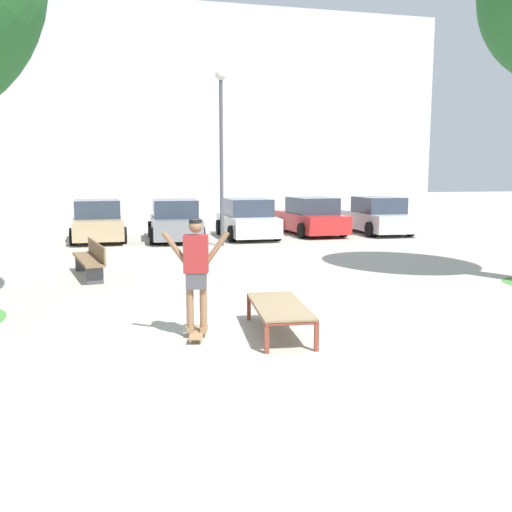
{
  "coord_description": "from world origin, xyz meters",
  "views": [
    {
      "loc": [
        -3.14,
        -8.02,
        2.45
      ],
      "look_at": [
        -0.77,
        1.61,
        1.0
      ],
      "focal_mm": 39.74,
      "sensor_mm": 36.0,
      "label": 1
    }
  ],
  "objects_px": {
    "car_red": "(311,217)",
    "car_tan": "(98,222)",
    "park_bench": "(91,258)",
    "skateboard": "(197,333)",
    "light_post": "(221,132)",
    "skate_box": "(279,308)",
    "car_white": "(247,220)",
    "car_silver": "(377,217)",
    "skater": "(196,267)",
    "car_grey": "(175,221)"
  },
  "relations": [
    {
      "from": "car_tan",
      "to": "car_white",
      "type": "xyz_separation_m",
      "value": [
        5.55,
        -0.43,
        0.0
      ]
    },
    {
      "from": "park_bench",
      "to": "car_red",
      "type": "bearing_deg",
      "value": 43.39
    },
    {
      "from": "car_tan",
      "to": "skateboard",
      "type": "bearing_deg",
      "value": -82.34
    },
    {
      "from": "skateboard",
      "to": "car_tan",
      "type": "distance_m",
      "value": 13.48
    },
    {
      "from": "skater",
      "to": "car_red",
      "type": "distance_m",
      "value": 14.97
    },
    {
      "from": "car_tan",
      "to": "light_post",
      "type": "distance_m",
      "value": 5.83
    },
    {
      "from": "park_bench",
      "to": "car_tan",
      "type": "bearing_deg",
      "value": 90.3
    },
    {
      "from": "car_grey",
      "to": "skater",
      "type": "bearing_deg",
      "value": -94.34
    },
    {
      "from": "skate_box",
      "to": "light_post",
      "type": "height_order",
      "value": "light_post"
    },
    {
      "from": "skate_box",
      "to": "car_tan",
      "type": "distance_m",
      "value": 13.79
    },
    {
      "from": "car_silver",
      "to": "light_post",
      "type": "xyz_separation_m",
      "value": [
        -6.93,
        -2.46,
        3.13
      ]
    },
    {
      "from": "park_bench",
      "to": "car_silver",
      "type": "bearing_deg",
      "value": 34.31
    },
    {
      "from": "skateboard",
      "to": "car_red",
      "type": "relative_size",
      "value": 0.19
    },
    {
      "from": "car_tan",
      "to": "park_bench",
      "type": "relative_size",
      "value": 1.74
    },
    {
      "from": "skateboard",
      "to": "skater",
      "type": "bearing_deg",
      "value": 77.64
    },
    {
      "from": "skateboard",
      "to": "car_red",
      "type": "xyz_separation_m",
      "value": [
        6.53,
        13.47,
        0.61
      ]
    },
    {
      "from": "skater",
      "to": "park_bench",
      "type": "bearing_deg",
      "value": 107.3
    },
    {
      "from": "car_white",
      "to": "car_red",
      "type": "xyz_separation_m",
      "value": [
        2.78,
        0.55,
        0.0
      ]
    },
    {
      "from": "car_tan",
      "to": "car_silver",
      "type": "xyz_separation_m",
      "value": [
        11.09,
        -0.17,
        0.0
      ]
    },
    {
      "from": "car_grey",
      "to": "light_post",
      "type": "height_order",
      "value": "light_post"
    },
    {
      "from": "park_bench",
      "to": "skater",
      "type": "bearing_deg",
      "value": -72.7
    },
    {
      "from": "skate_box",
      "to": "skater",
      "type": "bearing_deg",
      "value": 175.42
    },
    {
      "from": "car_grey",
      "to": "car_white",
      "type": "bearing_deg",
      "value": 1.49
    },
    {
      "from": "skater",
      "to": "car_grey",
      "type": "height_order",
      "value": "skater"
    },
    {
      "from": "car_white",
      "to": "car_grey",
      "type": "bearing_deg",
      "value": -178.51
    },
    {
      "from": "car_silver",
      "to": "light_post",
      "type": "distance_m",
      "value": 8.0
    },
    {
      "from": "car_grey",
      "to": "car_silver",
      "type": "xyz_separation_m",
      "value": [
        8.32,
        0.34,
        0.0
      ]
    },
    {
      "from": "skateboard",
      "to": "car_silver",
      "type": "relative_size",
      "value": 0.19
    },
    {
      "from": "car_silver",
      "to": "light_post",
      "type": "bearing_deg",
      "value": -160.44
    },
    {
      "from": "car_tan",
      "to": "car_silver",
      "type": "height_order",
      "value": "same"
    },
    {
      "from": "skater",
      "to": "car_tan",
      "type": "height_order",
      "value": "skater"
    },
    {
      "from": "car_red",
      "to": "skate_box",
      "type": "bearing_deg",
      "value": -111.22
    },
    {
      "from": "car_grey",
      "to": "skateboard",
      "type": "bearing_deg",
      "value": -94.34
    },
    {
      "from": "car_tan",
      "to": "car_silver",
      "type": "relative_size",
      "value": 1.0
    },
    {
      "from": "car_white",
      "to": "car_silver",
      "type": "distance_m",
      "value": 5.55
    },
    {
      "from": "skate_box",
      "to": "car_white",
      "type": "height_order",
      "value": "car_white"
    },
    {
      "from": "skate_box",
      "to": "light_post",
      "type": "xyz_separation_m",
      "value": [
        1.1,
        10.81,
        3.41
      ]
    },
    {
      "from": "skate_box",
      "to": "light_post",
      "type": "bearing_deg",
      "value": 84.18
    },
    {
      "from": "skateboard",
      "to": "light_post",
      "type": "xyz_separation_m",
      "value": [
        2.36,
        10.72,
        3.75
      ]
    },
    {
      "from": "skater",
      "to": "car_silver",
      "type": "height_order",
      "value": "skater"
    },
    {
      "from": "car_red",
      "to": "light_post",
      "type": "bearing_deg",
      "value": -146.54
    },
    {
      "from": "skateboard",
      "to": "light_post",
      "type": "distance_m",
      "value": 11.6
    },
    {
      "from": "car_tan",
      "to": "car_white",
      "type": "relative_size",
      "value": 1.01
    },
    {
      "from": "skateboard",
      "to": "car_white",
      "type": "height_order",
      "value": "car_white"
    },
    {
      "from": "skate_box",
      "to": "car_grey",
      "type": "distance_m",
      "value": 12.95
    },
    {
      "from": "car_red",
      "to": "car_tan",
      "type": "bearing_deg",
      "value": -179.16
    },
    {
      "from": "park_bench",
      "to": "light_post",
      "type": "distance_m",
      "value": 7.36
    },
    {
      "from": "car_white",
      "to": "park_bench",
      "type": "xyz_separation_m",
      "value": [
        -5.51,
        -7.28,
        -0.24
      ]
    },
    {
      "from": "car_white",
      "to": "car_silver",
      "type": "relative_size",
      "value": 1.0
    },
    {
      "from": "car_white",
      "to": "car_red",
      "type": "distance_m",
      "value": 2.83
    }
  ]
}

